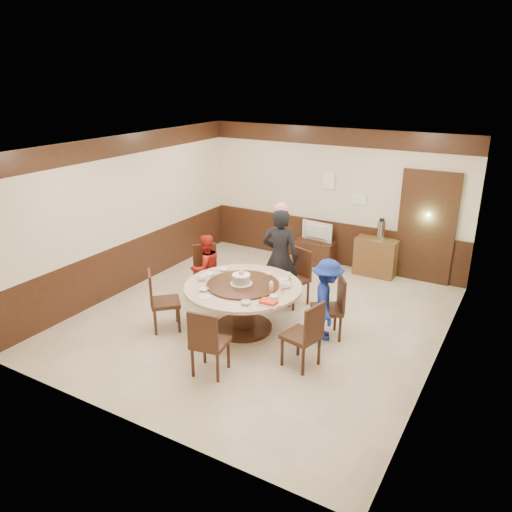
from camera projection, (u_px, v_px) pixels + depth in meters
The scene contains 32 objects.
room at pixel (262, 257), 7.84m from camera, with size 6.00×6.04×2.84m.
banquet_table at pixel (243, 298), 7.69m from camera, with size 1.81×1.81×0.78m.
chair_0 at pixel (328, 318), 7.55m from camera, with size 0.61×0.61×0.97m.
chair_1 at pixel (294, 288), 8.63m from camera, with size 0.56×0.56×0.97m.
chair_2 at pixel (207, 283), 8.81m from camera, with size 0.62×0.62×0.97m.
chair_3 at pixel (165, 311), 7.79m from camera, with size 0.62×0.62×0.97m.
chair_4 at pixel (210, 353), 6.62m from camera, with size 0.51×0.52×0.97m.
chair_5 at pixel (302, 346), 6.79m from camera, with size 0.53×0.52×0.97m.
person_standing at pixel (280, 257), 8.44m from camera, with size 0.63×0.41×1.73m, color black.
person_red at pixel (206, 268), 8.67m from camera, with size 0.59×0.46×1.21m, color #A71E16.
person_blue at pixel (327, 300), 7.41m from camera, with size 0.81×0.47×1.26m, color navy.
birthday_cake at pixel (241, 279), 7.57m from camera, with size 0.34×0.34×0.22m.
teapot_left at pixel (202, 277), 7.77m from camera, with size 0.17×0.15×0.13m, color white.
teapot_right at pixel (286, 284), 7.50m from camera, with size 0.17×0.15×0.13m, color white.
bowl_0 at pixel (224, 269), 8.17m from camera, with size 0.16×0.16×0.04m, color white.
bowl_1 at pixel (246, 303), 6.99m from camera, with size 0.15×0.15×0.05m, color white.
bowl_2 at pixel (204, 290), 7.42m from camera, with size 0.14×0.14×0.03m, color white.
bowl_3 at pixel (274, 296), 7.19m from camera, with size 0.13×0.13×0.04m, color white.
bowl_4 at pixel (210, 274), 7.99m from camera, with size 0.15×0.15×0.04m, color white.
bowl_5 at pixel (269, 274), 8.00m from camera, with size 0.12×0.12×0.04m, color white.
saucer_near at pixel (205, 297), 7.20m from camera, with size 0.18×0.18×0.01m, color white.
saucer_far at pixel (284, 280), 7.81m from camera, with size 0.18×0.18×0.01m, color white.
shrimp_platter at pixel (269, 303), 6.98m from camera, with size 0.30×0.20×0.06m.
bottle_0 at pixel (271, 287), 7.35m from camera, with size 0.06×0.06×0.16m, color white.
bottle_1 at pixel (283, 289), 7.30m from camera, with size 0.06×0.06×0.16m, color white.
bottle_2 at pixel (289, 278), 7.67m from camera, with size 0.06×0.06×0.16m, color white.
tv_stand at pixel (314, 252), 10.48m from camera, with size 0.85×0.45×0.50m, color #331B10.
television at pixel (315, 232), 10.32m from camera, with size 0.69×0.09×0.40m, color gray.
side_cabinet at pixel (376, 257), 9.85m from camera, with size 0.80×0.40×0.75m, color brown.
thermos at pixel (381, 230), 9.62m from camera, with size 0.15×0.15×0.38m, color silver.
notice_left at pixel (329, 181), 10.05m from camera, with size 0.25×0.00×0.35m, color white.
notice_right at pixel (359, 199), 9.85m from camera, with size 0.30×0.00×0.22m, color white.
Camera 1 is at (3.60, -6.40, 3.82)m, focal length 35.00 mm.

